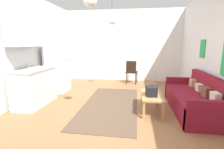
# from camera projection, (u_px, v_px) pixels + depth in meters

# --- Properties ---
(ground_plane) EXTENTS (5.29, 7.83, 0.10)m
(ground_plane) POSITION_uv_depth(u_px,v_px,m) (108.00, 118.00, 3.56)
(ground_plane) COLOR #8E603D
(wall_back) EXTENTS (4.89, 0.13, 2.89)m
(wall_back) POSITION_uv_depth(u_px,v_px,m) (123.00, 46.00, 6.84)
(wall_back) COLOR white
(wall_back) RESTS_ON ground_plane
(wall_left) EXTENTS (0.12, 7.43, 2.89)m
(wall_left) POSITION_uv_depth(u_px,v_px,m) (1.00, 48.00, 3.62)
(wall_left) COLOR silver
(wall_left) RESTS_ON ground_plane
(area_rug) EXTENTS (1.33, 2.93, 0.01)m
(area_rug) POSITION_uv_depth(u_px,v_px,m) (111.00, 104.00, 4.21)
(area_rug) COLOR brown
(area_rug) RESTS_ON ground_plane
(couch) EXTENTS (0.85, 2.06, 0.84)m
(couch) POSITION_uv_depth(u_px,v_px,m) (196.00, 100.00, 3.77)
(couch) COLOR maroon
(couch) RESTS_ON ground_plane
(coffee_table) EXTENTS (0.46, 0.97, 0.41)m
(coffee_table) POSITION_uv_depth(u_px,v_px,m) (152.00, 96.00, 3.77)
(coffee_table) COLOR #B27F4C
(coffee_table) RESTS_ON ground_plane
(bamboo_vase) EXTENTS (0.10, 0.10, 0.41)m
(bamboo_vase) POSITION_uv_depth(u_px,v_px,m) (155.00, 88.00, 3.86)
(bamboo_vase) COLOR #2D2D33
(bamboo_vase) RESTS_ON coffee_table
(handbag) EXTENTS (0.25, 0.30, 0.32)m
(handbag) POSITION_uv_depth(u_px,v_px,m) (151.00, 91.00, 3.61)
(handbag) COLOR black
(handbag) RESTS_ON coffee_table
(refrigerator) EXTENTS (0.64, 0.64, 1.67)m
(refrigerator) POSITION_uv_depth(u_px,v_px,m) (57.00, 66.00, 5.24)
(refrigerator) COLOR white
(refrigerator) RESTS_ON ground_plane
(kitchen_counter) EXTENTS (0.60, 1.21, 2.08)m
(kitchen_counter) POSITION_uv_depth(u_px,v_px,m) (33.00, 74.00, 4.13)
(kitchen_counter) COLOR silver
(kitchen_counter) RESTS_ON ground_plane
(accent_chair) EXTENTS (0.47, 0.45, 0.90)m
(accent_chair) POSITION_uv_depth(u_px,v_px,m) (132.00, 71.00, 6.30)
(accent_chair) COLOR black
(accent_chair) RESTS_ON ground_plane
(pendant_lamp_near) EXTENTS (0.22, 0.22, 0.75)m
(pendant_lamp_near) POSITION_uv_depth(u_px,v_px,m) (90.00, 0.00, 2.75)
(pendant_lamp_near) COLOR black
(pendant_lamp_far) EXTENTS (0.23, 0.23, 0.79)m
(pendant_lamp_far) POSITION_uv_depth(u_px,v_px,m) (112.00, 21.00, 4.91)
(pendant_lamp_far) COLOR black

